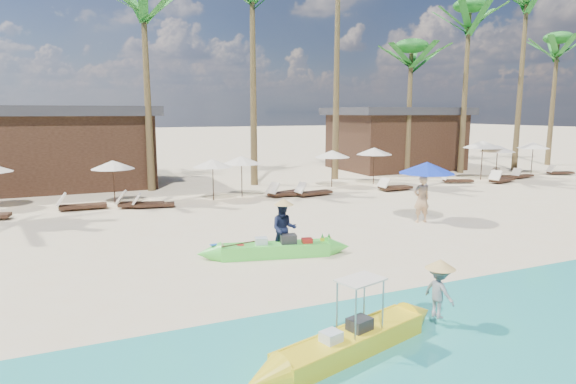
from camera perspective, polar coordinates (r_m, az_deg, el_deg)
name	(u,v)px	position (r m, az deg, el deg)	size (l,w,h in m)	color
ground	(351,259)	(13.42, 7.42, -7.92)	(240.00, 240.00, 0.00)	beige
wet_sand_strip	(493,336)	(9.77, 23.16, -15.43)	(240.00, 4.50, 0.01)	tan
green_canoe	(275,249)	(13.52, -1.55, -6.80)	(4.77, 1.39, 0.61)	#49D440
yellow_canoe	(351,342)	(8.46, 7.52, -17.18)	(4.74, 1.62, 1.26)	yellow
tourist	(422,199)	(18.17, 15.55, -0.79)	(0.63, 0.41, 1.73)	tan
vendor_green	(284,229)	(13.56, -0.50, -4.38)	(0.73, 0.57, 1.49)	#121933
vendor_yellow	(439,292)	(9.57, 17.47, -11.19)	(0.65, 0.38, 1.01)	gray
blue_umbrella	(427,168)	(18.21, 16.14, 2.78)	(2.05, 2.05, 2.20)	#99999E
resort_parasol_4	(113,165)	(22.18, -20.05, 3.05)	(1.87, 1.87, 1.93)	#3C2518
lounger_4_left	(79,205)	(21.58, -23.50, -1.41)	(1.94, 0.62, 0.65)	#3C2518
lounger_4_right	(138,203)	(21.18, -17.38, -1.24)	(2.02, 1.09, 0.66)	#3C2518
resort_parasol_5	(213,163)	(22.09, -8.93, 3.41)	(1.84, 1.84, 1.90)	#3C2518
lounger_5_left	(151,204)	(21.01, -15.88, -1.32)	(1.78, 0.81, 0.58)	#3C2518
resort_parasol_6	(241,160)	(22.81, -5.54, 3.81)	(1.90, 1.90, 1.96)	#3C2518
lounger_6_left	(281,193)	(22.90, -0.86, -0.11)	(1.71, 0.92, 0.56)	#3C2518
lounger_6_right	(284,192)	(23.00, -0.49, 0.00)	(1.98, 1.13, 0.64)	#3C2518
resort_parasol_7	(332,154)	(25.89, 5.25, 4.53)	(1.93, 1.93, 1.98)	#3C2518
lounger_7_left	(312,192)	(23.08, 2.86, 0.02)	(1.95, 0.84, 0.64)	#3C2518
lounger_7_right	(391,186)	(25.57, 12.14, 0.68)	(1.70, 0.76, 0.56)	#3C2518
resort_parasol_8	(374,151)	(27.18, 10.18, 4.80)	(2.00, 2.00, 2.06)	#3C2518
lounger_8_left	(394,187)	(25.23, 12.50, 0.59)	(1.80, 0.59, 0.61)	#3C2518
resort_parasol_9	(483,144)	(30.79, 22.10, 5.27)	(2.28, 2.28, 2.35)	#3C2518
lounger_9_left	(456,180)	(28.95, 19.29, 1.38)	(1.78, 1.06, 0.58)	#3C2518
lounger_9_right	(501,179)	(29.97, 23.94, 1.41)	(2.06, 1.11, 0.67)	#3C2518
resort_parasol_10	(498,148)	(31.04, 23.59, 4.77)	(2.02, 2.02, 2.08)	#3C2518
lounger_10_left	(504,176)	(31.76, 24.27, 1.78)	(1.98, 1.10, 0.64)	#3C2518
lounger_10_right	(522,175)	(32.62, 25.95, 1.80)	(1.71, 0.75, 0.56)	#3C2518
resort_parasol_11	(533,145)	(35.26, 27.07, 4.96)	(2.00, 2.00, 2.06)	#3C2518
lounger_11_left	(559,172)	(35.54, 29.44, 2.09)	(1.77, 0.97, 0.58)	#3C2518
palm_3	(144,17)	(25.87, -16.73, 19.28)	(2.08, 2.08, 10.52)	brown
palm_4	(252,7)	(27.04, -4.26, 21.07)	(2.08, 2.08, 11.70)	brown
palm_6	(411,63)	(32.22, 14.37, 14.61)	(2.08, 2.08, 8.51)	brown
palm_7	(468,33)	(34.21, 20.60, 17.28)	(2.08, 2.08, 11.08)	brown
palm_8	(526,18)	(37.36, 26.35, 18.04)	(2.08, 2.08, 12.70)	brown
palm_9	(557,56)	(41.94, 29.25, 13.84)	(2.08, 2.08, 9.82)	brown
pavilion_west	(52,146)	(28.57, -26.21, 4.87)	(10.80, 6.60, 4.30)	#3C2518
pavilion_east	(395,138)	(35.20, 12.58, 6.30)	(8.80, 6.60, 4.30)	#3C2518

